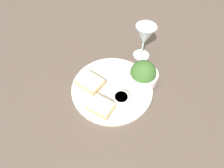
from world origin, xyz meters
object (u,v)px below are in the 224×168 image
(cheese_toast_near, at_px, (90,82))
(cheese_toast_far, at_px, (102,107))
(wine_glass, at_px, (145,36))
(salad_bowl, at_px, (143,74))
(sauce_ramekin, at_px, (121,98))

(cheese_toast_near, bearing_deg, cheese_toast_far, -42.76)
(wine_glass, bearing_deg, cheese_toast_far, -98.22)
(wine_glass, bearing_deg, salad_bowl, -72.96)
(sauce_ramekin, height_order, cheese_toast_far, sauce_ramekin)
(salad_bowl, bearing_deg, sauce_ramekin, -108.82)
(cheese_toast_far, distance_m, wine_glass, 0.35)
(sauce_ramekin, bearing_deg, cheese_toast_near, 169.90)
(salad_bowl, distance_m, wine_glass, 0.17)
(cheese_toast_far, height_order, wine_glass, wine_glass)
(sauce_ramekin, xyz_separation_m, wine_glass, (-0.00, 0.28, 0.08))
(cheese_toast_near, xyz_separation_m, cheese_toast_far, (0.09, -0.08, 0.00))
(salad_bowl, height_order, wine_glass, wine_glass)
(salad_bowl, bearing_deg, cheese_toast_far, -117.70)
(cheese_toast_near, height_order, cheese_toast_far, same)
(sauce_ramekin, height_order, cheese_toast_near, sauce_ramekin)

